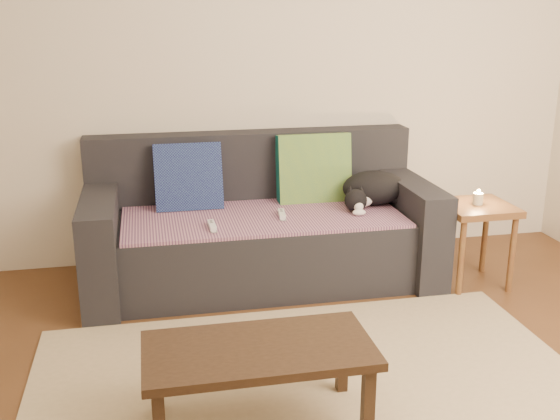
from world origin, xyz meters
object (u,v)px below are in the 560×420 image
(sofa, at_px, (260,230))
(coffee_table, at_px, (259,357))
(cat, at_px, (373,189))
(wii_remote_b, at_px, (282,214))
(side_table, at_px, (476,219))
(wii_remote_a, at_px, (212,226))

(sofa, height_order, coffee_table, sofa)
(sofa, xyz_separation_m, cat, (0.72, -0.02, 0.23))
(cat, relative_size, coffee_table, 0.54)
(wii_remote_b, relative_size, side_table, 0.30)
(wii_remote_a, bearing_deg, side_table, -94.11)
(cat, distance_m, wii_remote_a, 1.08)
(wii_remote_b, distance_m, side_table, 1.17)
(wii_remote_b, xyz_separation_m, side_table, (1.15, -0.20, -0.04))
(wii_remote_a, bearing_deg, wii_remote_b, -74.49)
(cat, xyz_separation_m, coffee_table, (-0.99, -1.51, -0.23))
(cat, bearing_deg, side_table, -38.01)
(cat, xyz_separation_m, wii_remote_a, (-1.04, -0.26, -0.09))
(sofa, bearing_deg, coffee_table, -100.19)
(coffee_table, bearing_deg, cat, 56.68)
(sofa, relative_size, cat, 4.29)
(side_table, height_order, coffee_table, side_table)
(wii_remote_b, bearing_deg, sofa, 40.72)
(wii_remote_a, xyz_separation_m, wii_remote_b, (0.43, 0.13, 0.00))
(cat, bearing_deg, wii_remote_b, -173.92)
(sofa, relative_size, wii_remote_b, 14.00)
(wii_remote_b, distance_m, coffee_table, 1.44)
(cat, height_order, side_table, cat)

